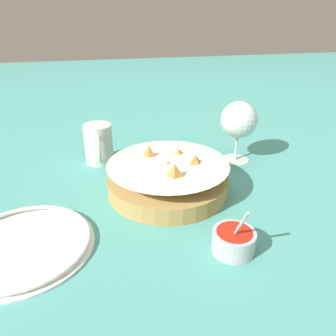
# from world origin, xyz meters

# --- Properties ---
(ground_plane) EXTENTS (4.00, 4.00, 0.00)m
(ground_plane) POSITION_xyz_m (0.00, 0.00, 0.00)
(ground_plane) COLOR teal
(food_basket) EXTENTS (0.26, 0.26, 0.09)m
(food_basket) POSITION_xyz_m (-0.03, -0.03, 0.03)
(food_basket) COLOR #B2894C
(food_basket) RESTS_ON ground_plane
(sauce_cup) EXTENTS (0.07, 0.07, 0.10)m
(sauce_cup) POSITION_xyz_m (0.19, 0.03, 0.02)
(sauce_cup) COLOR #B7B7BC
(sauce_cup) RESTS_ON ground_plane
(wine_glass) EXTENTS (0.09, 0.09, 0.16)m
(wine_glass) POSITION_xyz_m (-0.15, 0.18, 0.11)
(wine_glass) COLOR silver
(wine_glass) RESTS_ON ground_plane
(beer_mug) EXTENTS (0.11, 0.07, 0.10)m
(beer_mug) POSITION_xyz_m (-0.21, -0.17, 0.05)
(beer_mug) COLOR silver
(beer_mug) RESTS_ON ground_plane
(side_plate) EXTENTS (0.24, 0.24, 0.01)m
(side_plate) POSITION_xyz_m (0.11, -0.31, 0.01)
(side_plate) COLOR white
(side_plate) RESTS_ON ground_plane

